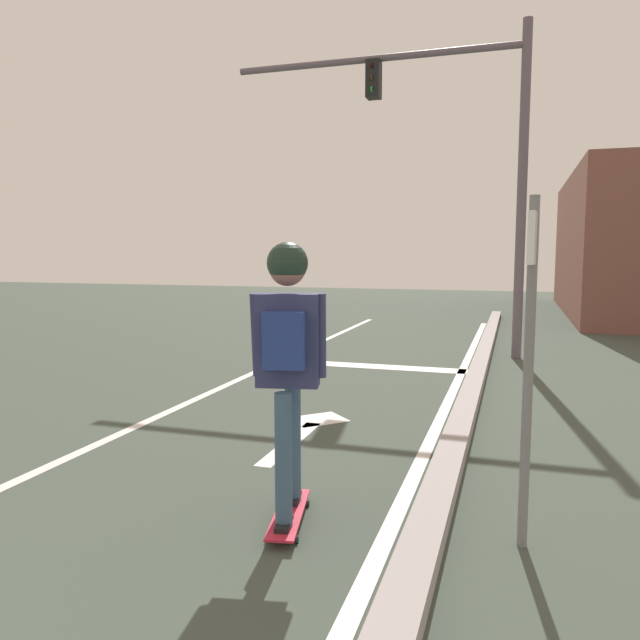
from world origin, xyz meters
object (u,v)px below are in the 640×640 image
skateboard (289,514)px  street_sign_post (530,321)px  skater (287,341)px  traffic_signal_mast (453,135)px

skateboard → street_sign_post: 2.00m
skateboard → skater: skater is taller
skater → street_sign_post: street_sign_post is taller
skater → street_sign_post: 1.50m
skater → skateboard: bearing=101.9°
skater → traffic_signal_mast: bearing=87.6°
skater → traffic_signal_mast: (0.30, 7.21, 2.57)m
skateboard → street_sign_post: street_sign_post is taller
traffic_signal_mast → street_sign_post: bearing=-80.5°
skater → traffic_signal_mast: traffic_signal_mast is taller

